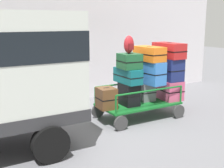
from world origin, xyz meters
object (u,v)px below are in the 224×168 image
(luggage_cart, at_px, (138,105))
(suitcase_center_middle, at_px, (148,72))
(suitcase_midright_bottom, at_px, (167,89))
(suitcase_midleft_bottom, at_px, (129,94))
(suitcase_center_bottom, at_px, (148,92))
(suitcase_midleft_top, at_px, (129,61))
(backpack, at_px, (129,45))
(suitcase_midleft_middle, at_px, (128,76))
(suitcase_midright_top, at_px, (169,50))
(suitcase_center_top, at_px, (149,54))
(suitcase_left_bottom, at_px, (106,98))
(suitcase_midright_middle, at_px, (169,69))

(luggage_cart, bearing_deg, suitcase_center_middle, 4.70)
(suitcase_midright_bottom, bearing_deg, suitcase_midleft_bottom, -179.45)
(suitcase_center_bottom, height_order, suitcase_center_middle, suitcase_center_middle)
(suitcase_midleft_top, xyz_separation_m, backpack, (-0.03, -0.01, 0.41))
(suitcase_center_bottom, bearing_deg, suitcase_midleft_middle, 179.31)
(suitcase_midleft_middle, bearing_deg, suitcase_midleft_top, -90.00)
(suitcase_midright_top, relative_size, backpack, 2.20)
(suitcase_midright_bottom, bearing_deg, suitcase_center_bottom, 176.44)
(suitcase_center_top, bearing_deg, suitcase_left_bottom, -179.89)
(suitcase_center_middle, distance_m, suitcase_midright_middle, 0.66)
(suitcase_midleft_bottom, xyz_separation_m, suitcase_midright_middle, (1.30, -0.01, 0.55))
(suitcase_midright_top, distance_m, backpack, 1.35)
(suitcase_midleft_top, relative_size, suitcase_center_top, 0.65)
(suitcase_midleft_middle, xyz_separation_m, suitcase_midright_bottom, (1.30, -0.05, -0.50))
(luggage_cart, height_order, backpack, backpack)
(suitcase_center_top, distance_m, backpack, 0.73)
(suitcase_center_middle, bearing_deg, suitcase_midright_bottom, -3.88)
(suitcase_center_bottom, xyz_separation_m, suitcase_midright_bottom, (0.65, -0.04, 0.02))
(suitcase_midright_bottom, bearing_deg, suitcase_midright_top, 90.00)
(suitcase_midright_middle, bearing_deg, suitcase_center_bottom, 174.77)
(suitcase_center_bottom, distance_m, suitcase_midright_middle, 0.88)
(suitcase_left_bottom, relative_size, suitcase_midleft_top, 0.91)
(suitcase_center_bottom, xyz_separation_m, backpack, (-0.68, -0.07, 1.31))
(suitcase_left_bottom, distance_m, suitcase_center_bottom, 1.31)
(suitcase_center_middle, distance_m, backpack, 1.02)
(suitcase_center_middle, bearing_deg, suitcase_midright_top, -3.71)
(luggage_cart, relative_size, suitcase_midleft_bottom, 3.79)
(suitcase_midleft_top, bearing_deg, luggage_cart, 6.90)
(suitcase_center_top, height_order, suitcase_midright_bottom, suitcase_center_top)
(suitcase_midleft_bottom, xyz_separation_m, suitcase_center_top, (0.65, 0.03, 1.01))
(suitcase_midleft_top, height_order, suitcase_midright_bottom, suitcase_midleft_top)
(suitcase_center_middle, distance_m, suitcase_midright_top, 0.85)
(suitcase_left_bottom, xyz_separation_m, suitcase_midright_middle, (1.96, -0.03, 0.58))
(suitcase_center_middle, bearing_deg, suitcase_left_bottom, -178.69)
(suitcase_left_bottom, relative_size, suitcase_center_bottom, 1.06)
(suitcase_midright_top, bearing_deg, suitcase_midright_middle, -90.00)
(suitcase_center_middle, height_order, suitcase_midright_top, suitcase_midright_top)
(suitcase_midleft_middle, distance_m, suitcase_center_middle, 0.65)
(suitcase_left_bottom, height_order, suitcase_midleft_middle, suitcase_midleft_middle)
(suitcase_center_bottom, relative_size, suitcase_midright_middle, 0.58)
(luggage_cart, distance_m, suitcase_midleft_middle, 0.89)
(suitcase_midright_middle, relative_size, backpack, 1.95)
(backpack, bearing_deg, suitcase_midright_top, 1.33)
(suitcase_midleft_top, bearing_deg, suitcase_center_middle, 5.80)
(suitcase_midleft_middle, bearing_deg, suitcase_center_middle, -0.37)
(luggage_cart, relative_size, suitcase_midright_bottom, 2.30)
(suitcase_left_bottom, height_order, backpack, backpack)
(suitcase_midright_bottom, bearing_deg, suitcase_center_top, 178.51)
(suitcase_midleft_middle, xyz_separation_m, suitcase_midright_middle, (1.30, -0.07, 0.07))
(suitcase_midleft_middle, relative_size, suitcase_center_top, 0.97)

